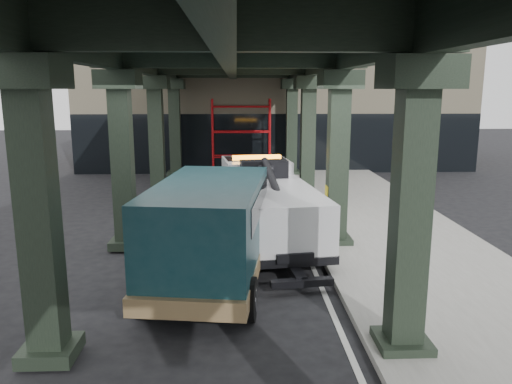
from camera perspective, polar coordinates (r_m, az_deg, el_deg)
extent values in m
plane|color=black|center=(12.65, -1.02, -9.15)|extent=(90.00, 90.00, 0.00)
cube|color=gray|center=(15.26, 16.04, -5.64)|extent=(5.00, 40.00, 0.15)
cube|color=silver|center=(14.66, 5.51, -6.22)|extent=(0.12, 38.00, 0.01)
cube|color=black|center=(8.55, 17.21, -2.37)|extent=(0.55, 0.55, 5.00)
cube|color=black|center=(8.32, 18.17, 12.85)|extent=(1.10, 1.10, 0.50)
cube|color=black|center=(9.37, 16.33, -16.27)|extent=(0.90, 0.90, 0.24)
cube|color=black|center=(14.25, 9.30, 3.47)|extent=(0.55, 0.55, 5.00)
cube|color=black|center=(14.11, 9.61, 12.55)|extent=(1.10, 1.10, 0.50)
cube|color=black|center=(14.75, 9.01, -5.49)|extent=(0.90, 0.90, 0.24)
cube|color=black|center=(20.12, 5.93, 5.92)|extent=(0.55, 0.55, 5.00)
cube|color=black|center=(20.02, 6.07, 12.34)|extent=(1.10, 1.10, 0.50)
cube|color=black|center=(20.48, 5.80, -0.55)|extent=(0.90, 0.90, 0.24)
cube|color=black|center=(26.05, 4.08, 7.26)|extent=(0.55, 0.55, 5.00)
cube|color=black|center=(25.97, 4.15, 12.21)|extent=(1.10, 1.10, 0.50)
cube|color=black|center=(26.33, 4.01, 2.22)|extent=(0.90, 0.90, 0.24)
cube|color=black|center=(8.67, -23.59, -2.64)|extent=(0.55, 0.55, 5.00)
cube|color=black|center=(8.44, -24.86, 12.34)|extent=(1.10, 1.10, 0.50)
cube|color=black|center=(9.48, -22.41, -16.37)|extent=(0.90, 0.90, 0.24)
cube|color=black|center=(14.32, -14.99, 3.26)|extent=(0.55, 0.55, 5.00)
cube|color=black|center=(14.18, -15.47, 12.29)|extent=(1.10, 1.10, 0.50)
cube|color=black|center=(14.82, -14.51, -5.64)|extent=(0.90, 0.90, 0.24)
cube|color=black|center=(20.17, -11.28, 5.77)|extent=(0.55, 0.55, 5.00)
cube|color=black|center=(20.07, -11.54, 12.17)|extent=(1.10, 1.10, 0.50)
cube|color=black|center=(20.53, -11.03, -0.68)|extent=(0.90, 0.90, 0.24)
cube|color=black|center=(26.09, -9.24, 7.14)|extent=(0.55, 0.55, 5.00)
cube|color=black|center=(26.01, -9.40, 12.09)|extent=(1.10, 1.10, 0.50)
cube|color=black|center=(26.37, -9.08, 2.11)|extent=(0.90, 0.90, 0.24)
cube|color=black|center=(14.14, 9.72, 15.79)|extent=(0.35, 32.00, 1.10)
cube|color=black|center=(14.22, -15.66, 15.51)|extent=(0.35, 32.00, 1.10)
cube|color=black|center=(13.86, -3.01, 16.02)|extent=(0.35, 32.00, 1.10)
cube|color=black|center=(13.93, -3.04, 18.89)|extent=(7.40, 32.00, 0.30)
cube|color=#C6B793|center=(31.90, 1.85, 10.79)|extent=(22.00, 10.00, 8.00)
cylinder|color=red|center=(26.87, -4.92, 6.31)|extent=(0.08, 0.08, 4.00)
cylinder|color=red|center=(26.07, -5.01, 6.14)|extent=(0.08, 0.08, 4.00)
cylinder|color=red|center=(26.89, 1.51, 6.35)|extent=(0.08, 0.08, 4.00)
cylinder|color=red|center=(26.10, 1.63, 6.19)|extent=(0.08, 0.08, 4.00)
cylinder|color=red|center=(26.95, -1.69, 4.22)|extent=(3.00, 0.08, 0.08)
cylinder|color=red|center=(26.81, -1.71, 6.98)|extent=(3.00, 0.08, 0.08)
cylinder|color=red|center=(26.74, -1.73, 9.76)|extent=(3.00, 0.08, 0.08)
cube|color=black|center=(14.86, 1.44, -3.43)|extent=(1.75, 6.75, 0.22)
cube|color=silver|center=(16.88, -0.02, 1.05)|extent=(2.35, 2.39, 1.61)
cube|color=silver|center=(17.87, -0.52, 0.19)|extent=(2.16, 0.89, 0.80)
cube|color=black|center=(17.02, -0.15, 2.66)|extent=(2.10, 1.40, 0.76)
cube|color=silver|center=(13.74, 2.27, -2.19)|extent=(2.70, 4.70, 1.25)
cube|color=orange|center=(16.56, 0.08, 3.97)|extent=(1.62, 0.45, 0.14)
cube|color=black|center=(15.28, 0.92, 2.64)|extent=(1.48, 0.71, 0.54)
cylinder|color=black|center=(13.77, 2.14, 0.69)|extent=(0.61, 3.12, 1.20)
cube|color=black|center=(11.89, 4.50, -8.97)|extent=(0.43, 1.27, 0.16)
cube|color=black|center=(11.34, 5.28, -10.27)|extent=(1.44, 0.40, 0.16)
cylinder|color=black|center=(17.19, -3.40, -1.82)|extent=(0.44, 1.01, 0.98)
cylinder|color=silver|center=(17.19, -3.40, -1.82)|extent=(0.41, 0.58, 0.54)
cylinder|color=black|center=(17.50, 3.00, -1.57)|extent=(0.44, 1.01, 0.98)
cylinder|color=silver|center=(17.50, 3.00, -1.57)|extent=(0.41, 0.58, 0.54)
cylinder|color=black|center=(14.37, -2.11, -4.52)|extent=(0.44, 1.01, 0.98)
cylinder|color=silver|center=(14.37, -2.11, -4.52)|extent=(0.41, 0.58, 0.54)
cylinder|color=black|center=(14.74, 5.49, -4.15)|extent=(0.44, 1.01, 0.98)
cylinder|color=silver|center=(14.74, 5.49, -4.15)|extent=(0.41, 0.58, 0.54)
cylinder|color=black|center=(13.27, -1.46, -5.91)|extent=(0.44, 1.01, 0.98)
cylinder|color=silver|center=(13.27, -1.46, -5.91)|extent=(0.41, 0.58, 0.54)
cylinder|color=black|center=(13.67, 6.75, -5.45)|extent=(0.44, 1.01, 0.98)
cylinder|color=silver|center=(13.67, 6.75, -5.45)|extent=(0.41, 0.58, 0.54)
cube|color=#0F3138|center=(14.22, -3.09, -2.55)|extent=(2.31, 1.45, 0.95)
cube|color=#0F3138|center=(11.34, -5.32, -4.07)|extent=(2.85, 5.02, 2.07)
cube|color=olive|center=(11.99, -4.87, -7.42)|extent=(3.05, 6.18, 0.37)
cube|color=black|center=(13.63, -3.40, 0.47)|extent=(2.11, 0.73, 0.88)
cube|color=black|center=(11.51, -5.08, -1.10)|extent=(2.75, 4.08, 0.58)
cube|color=silver|center=(14.87, -2.75, -3.60)|extent=(2.12, 0.41, 0.32)
cylinder|color=black|center=(14.51, -7.25, -4.63)|extent=(0.41, 0.92, 0.89)
cylinder|color=silver|center=(14.51, -7.25, -4.63)|extent=(0.40, 0.53, 0.49)
cylinder|color=black|center=(14.20, 1.14, -4.90)|extent=(0.41, 0.92, 0.89)
cylinder|color=silver|center=(14.20, 1.14, -4.90)|extent=(0.40, 0.53, 0.49)
cylinder|color=black|center=(10.47, -12.71, -11.39)|extent=(0.41, 0.92, 0.89)
cylinder|color=silver|center=(10.47, -12.71, -11.39)|extent=(0.40, 0.53, 0.49)
cylinder|color=black|center=(10.04, -0.87, -12.14)|extent=(0.41, 0.92, 0.89)
cylinder|color=silver|center=(10.04, -0.87, -12.14)|extent=(0.40, 0.53, 0.49)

